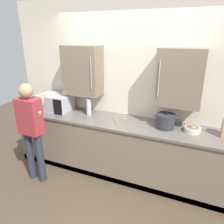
{
  "coord_description": "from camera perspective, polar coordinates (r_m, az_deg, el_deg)",
  "views": [
    {
      "loc": [
        1.06,
        -1.98,
        2.19
      ],
      "look_at": [
        -0.15,
        0.82,
        1.07
      ],
      "focal_mm": 34.44,
      "sensor_mm": 36.0,
      "label": 1
    }
  ],
  "objects": [
    {
      "name": "ground_plane",
      "position": [
        3.14,
        -3.74,
        -24.1
      ],
      "size": [
        9.74,
        9.74,
        0.0
      ],
      "primitive_type": "plane",
      "color": "#4C3D2D"
    },
    {
      "name": "back_wall_tiled",
      "position": [
        3.44,
        4.84,
        7.12
      ],
      "size": [
        4.24,
        0.44,
        2.72
      ],
      "color": "beige",
      "rests_on": "ground_plane"
    },
    {
      "name": "counter_unit",
      "position": [
        3.5,
        2.6,
        -9.49
      ],
      "size": [
        3.67,
        0.67,
        0.92
      ],
      "color": "#756651",
      "rests_on": "ground_plane"
    },
    {
      "name": "microwave_oven",
      "position": [
        3.9,
        -15.31,
        2.53
      ],
      "size": [
        0.58,
        0.8,
        0.27
      ],
      "color": "#B7BABF",
      "rests_on": "counter_unit"
    },
    {
      "name": "stock_pot",
      "position": [
        3.13,
        13.97,
        -2.36
      ],
      "size": [
        0.36,
        0.27,
        0.23
      ],
      "color": "#2D2D33",
      "rests_on": "counter_unit"
    },
    {
      "name": "fruit_bowl",
      "position": [
        3.14,
        20.58,
        -4.26
      ],
      "size": [
        0.22,
        0.22,
        0.09
      ],
      "color": "beige",
      "rests_on": "counter_unit"
    },
    {
      "name": "wooden_spoon",
      "position": [
        3.35,
        2.01,
        -1.97
      ],
      "size": [
        0.25,
        0.23,
        0.02
      ],
      "color": "tan",
      "rests_on": "counter_unit"
    },
    {
      "name": "thermos_flask",
      "position": [
        3.53,
        -6.19,
        1.41
      ],
      "size": [
        0.09,
        0.09,
        0.28
      ],
      "color": "#B7BABF",
      "rests_on": "counter_unit"
    },
    {
      "name": "person_figure",
      "position": [
        3.35,
        -20.72,
        -3.33
      ],
      "size": [
        0.44,
        0.54,
        1.55
      ],
      "color": "#282D3D",
      "rests_on": "ground_plane"
    }
  ]
}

